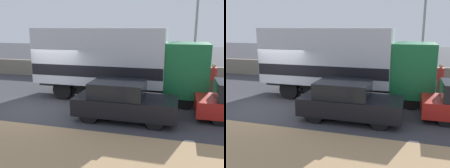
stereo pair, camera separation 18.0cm
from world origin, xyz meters
TOP-DOWN VIEW (x-y plane):
  - ground_plane at (0.00, 0.00)m, footprint 80.00×80.00m
  - stone_wall_backdrop at (0.00, 6.83)m, footprint 60.00×0.35m
  - street_lamp at (6.59, 6.35)m, footprint 0.56×0.28m
  - box_truck at (2.61, 2.50)m, footprint 8.28×2.61m
  - car_hatchback at (3.77, -0.39)m, footprint 3.92×1.73m
  - pedestrian at (7.54, 4.49)m, footprint 0.36×0.36m

SIDE VIEW (x-z plane):
  - ground_plane at x=0.00m, z-range 0.00..0.00m
  - stone_wall_backdrop at x=0.00m, z-range 0.00..1.14m
  - car_hatchback at x=3.77m, z-range -0.01..1.50m
  - pedestrian at x=7.54m, z-range 0.03..1.70m
  - box_truck at x=2.61m, z-range 0.16..3.67m
  - street_lamp at x=6.59m, z-range 0.56..8.11m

